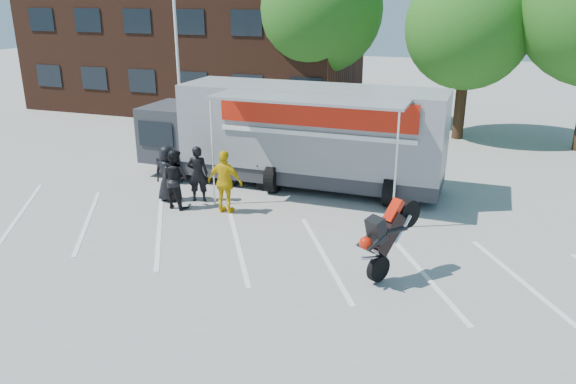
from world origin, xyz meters
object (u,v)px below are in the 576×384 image
Objects in this scene: transporter_truck at (297,184)px; parked_motorcycle at (247,188)px; flagpole at (181,25)px; tree_left at (320,10)px; stunt_bike_rider at (398,274)px; tree_mid at (468,27)px; spectator_leather_c at (175,179)px; spectator_hivis at (225,182)px; spectator_leather_a at (168,173)px; spectator_leather_b at (198,174)px.

transporter_truck is 5.45× the size of parked_motorcycle.
tree_left reaches higher than flagpole.
flagpole is at bearing 170.77° from stunt_bike_rider.
tree_mid is (7.00, -1.00, -0.62)m from tree_left.
tree_mid reaches higher than parked_motorcycle.
tree_mid is 3.71× the size of stunt_bike_rider.
stunt_bike_rider reaches higher than parked_motorcycle.
spectator_hivis is at bearing -165.78° from spectator_leather_c.
flagpole is 1.04× the size of tree_mid.
stunt_bike_rider is 6.07m from spectator_hivis.
tree_mid is 4.23× the size of spectator_leather_a.
spectator_leather_b is (-0.31, -12.41, -4.66)m from tree_left.
tree_mid is 12.65m from parked_motorcycle.
parked_motorcycle is at bearing -79.91° from spectator_hivis.
spectator_leather_c is at bearing -129.41° from transporter_truck.
spectator_leather_a is at bearing -138.60° from transporter_truck.
spectator_leather_a is 0.94× the size of spectator_hivis.
spectator_hivis reaches higher than spectator_leather_c.
parked_motorcycle is at bearing -138.47° from spectator_leather_b.
tree_mid reaches higher than spectator_leather_a.
parked_motorcycle is 1.09× the size of spectator_leather_a.
transporter_truck is 4.49m from spectator_leather_c.
spectator_leather_c is (-0.69, -13.17, -4.64)m from tree_left.
spectator_hivis reaches higher than parked_motorcycle.
spectator_hivis is (1.27, -0.65, 0.06)m from spectator_leather_b.
flagpole reaches higher than stunt_bike_rider.
transporter_truck is 5.92× the size of spectator_leather_a.
spectator_leather_a is at bearing -167.19° from stunt_bike_rider.
spectator_hivis is (2.18, -0.37, 0.06)m from spectator_leather_a.
spectator_hivis is (-1.18, -3.26, 0.97)m from transporter_truck.
spectator_leather_c is at bearing 131.91° from spectator_leather_a.
spectator_hivis is at bearing -170.64° from stunt_bike_rider.
spectator_leather_a is at bearing 138.82° from parked_motorcycle.
tree_mid is at bearing -30.19° from parked_motorcycle.
stunt_bike_rider is at bearing -67.05° from tree_left.
spectator_leather_b is 0.94× the size of spectator_hivis.
flagpole is 4.31× the size of spectator_leather_c.
transporter_truck is (2.13, -9.80, -5.57)m from tree_left.
spectator_leather_a is (-1.87, -1.93, 0.91)m from parked_motorcycle.
spectator_leather_b is at bearing -122.65° from tree_mid.
tree_left is 0.80× the size of transporter_truck.
spectator_leather_b is at bearing -91.43° from tree_left.
stunt_bike_rider is at bearing -51.22° from transporter_truck.
parked_motorcycle is at bearing -140.40° from spectator_leather_a.
tree_left is 4.65× the size of spectator_leather_c.
tree_left reaches higher than parked_motorcycle.
spectator_leather_a is at bearing -31.19° from spectator_leather_c.
tree_left is 11.47m from transporter_truck.
spectator_hivis reaches higher than stunt_bike_rider.
flagpole is 4.06× the size of parked_motorcycle.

